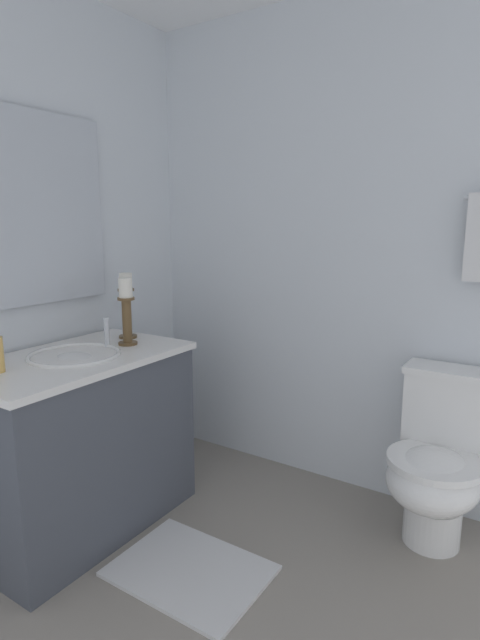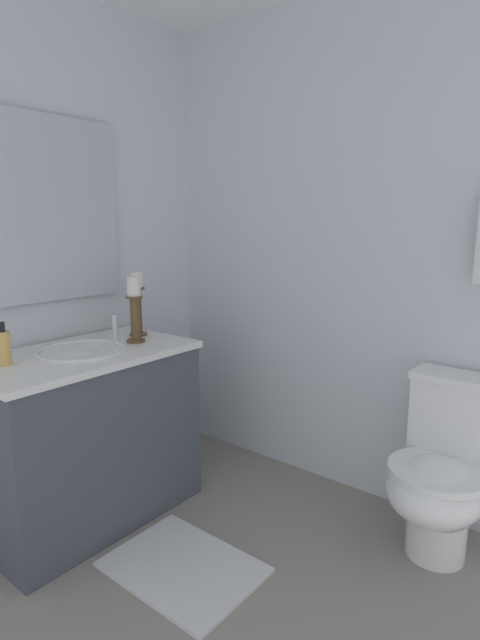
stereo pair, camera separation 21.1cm
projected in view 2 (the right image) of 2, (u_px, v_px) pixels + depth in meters
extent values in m
cube|color=gray|center=(213.00, 615.00, 1.79)|extent=(2.40, 2.26, 0.02)
cube|color=silver|center=(366.00, 255.00, 2.42)|extent=(2.40, 0.04, 2.45)
cube|color=silver|center=(16.00, 257.00, 2.29)|extent=(0.04, 2.26, 2.45)
cube|color=#474C56|center=(87.00, 438.00, 2.33)|extent=(0.55, 0.96, 0.78)
cube|color=white|center=(81.00, 355.00, 2.25)|extent=(0.58, 0.99, 0.03)
ellipsoid|color=white|center=(82.00, 362.00, 2.26)|extent=(0.38, 0.30, 0.11)
torus|color=white|center=(81.00, 351.00, 2.25)|extent=(0.40, 0.40, 0.02)
cylinder|color=silver|center=(115.00, 329.00, 2.38)|extent=(0.02, 0.02, 0.14)
cube|color=silver|center=(38.00, 209.00, 2.30)|extent=(0.02, 0.88, 0.86)
cylinder|color=brown|center=(138.00, 334.00, 2.57)|extent=(0.09, 0.09, 0.01)
cylinder|color=brown|center=(138.00, 313.00, 2.55)|extent=(0.04, 0.04, 0.24)
cylinder|color=brown|center=(137.00, 288.00, 2.53)|extent=(0.08, 0.08, 0.01)
cylinder|color=white|center=(136.00, 280.00, 2.52)|extent=(0.06, 0.06, 0.08)
cylinder|color=brown|center=(136.00, 341.00, 2.43)|extent=(0.09, 0.09, 0.01)
cylinder|color=brown|center=(135.00, 320.00, 2.41)|extent=(0.04, 0.04, 0.22)
cylinder|color=brown|center=(134.00, 297.00, 2.39)|extent=(0.08, 0.08, 0.01)
cylinder|color=white|center=(134.00, 286.00, 2.38)|extent=(0.06, 0.06, 0.09)
cylinder|color=#E5B259|center=(4.00, 348.00, 2.02)|extent=(0.06, 0.06, 0.14)
cylinder|color=black|center=(2.00, 327.00, 2.00)|extent=(0.02, 0.02, 0.04)
cylinder|color=white|center=(436.00, 535.00, 2.09)|extent=(0.24, 0.24, 0.18)
ellipsoid|color=white|center=(436.00, 490.00, 2.01)|extent=(0.38, 0.46, 0.24)
cylinder|color=white|center=(437.00, 471.00, 2.00)|extent=(0.39, 0.39, 0.03)
cube|color=white|center=(457.00, 417.00, 2.13)|extent=(0.36, 0.17, 0.32)
cube|color=white|center=(460.00, 378.00, 2.10)|extent=(0.38, 0.19, 0.03)
cube|color=silver|center=(183.00, 567.00, 2.02)|extent=(0.60, 0.44, 0.02)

